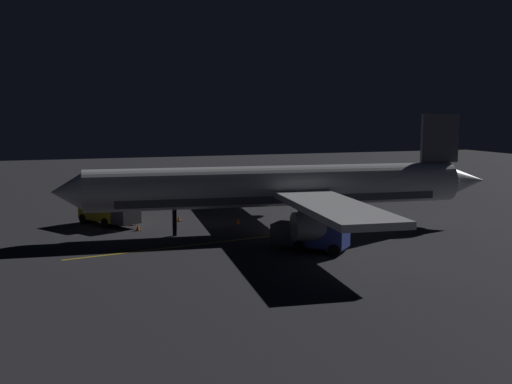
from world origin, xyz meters
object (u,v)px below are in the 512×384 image
object	(u,v)px
catering_truck	(313,236)
traffic_cone_near_left	(238,221)
traffic_cone_under_wing	(132,223)
traffic_cone_far	(179,219)
ground_crew_worker	(117,218)
baggage_truck	(107,211)
airliner	(285,188)
traffic_cone_near_right	(138,228)

from	to	relation	value
catering_truck	traffic_cone_near_left	size ratio (longest dim) A/B	9.83
traffic_cone_under_wing	traffic_cone_far	distance (m)	4.49
traffic_cone_under_wing	ground_crew_worker	bearing A→B (deg)	122.36
ground_crew_worker	traffic_cone_far	distance (m)	6.10
baggage_truck	traffic_cone_under_wing	size ratio (longest dim) A/B	12.18
catering_truck	airliner	bearing A→B (deg)	-6.54
airliner	traffic_cone_under_wing	size ratio (longest dim) A/B	70.05
ground_crew_worker	catering_truck	bearing A→B (deg)	-137.58
baggage_truck	traffic_cone_near_left	distance (m)	11.96
traffic_cone_near_left	traffic_cone_far	xyz separation A→B (m)	(3.27, 4.84, 0.00)
traffic_cone_near_right	traffic_cone_far	world-z (taller)	same
catering_truck	traffic_cone_far	world-z (taller)	catering_truck
airliner	ground_crew_worker	size ratio (longest dim) A/B	22.14
airliner	traffic_cone_under_wing	world-z (taller)	airliner
airliner	traffic_cone_near_left	bearing A→B (deg)	33.61
traffic_cone_far	baggage_truck	bearing A→B (deg)	88.36
catering_truck	traffic_cone_near_right	world-z (taller)	catering_truck
traffic_cone_near_left	traffic_cone_near_right	world-z (taller)	same
traffic_cone_far	airliner	bearing A→B (deg)	-134.54
traffic_cone_under_wing	traffic_cone_far	xyz separation A→B (m)	(0.74, -4.43, 0.00)
baggage_truck	traffic_cone_under_wing	xyz separation A→B (m)	(-0.93, -2.13, -1.05)
ground_crew_worker	traffic_cone_under_wing	size ratio (longest dim) A/B	3.16
traffic_cone_under_wing	traffic_cone_far	bearing A→B (deg)	-80.51
airliner	traffic_cone_far	distance (m)	11.38
traffic_cone_near_right	traffic_cone_under_wing	size ratio (longest dim) A/B	1.00
airliner	catering_truck	size ratio (longest dim) A/B	7.13
traffic_cone_under_wing	traffic_cone_far	world-z (taller)	same
catering_truck	ground_crew_worker	size ratio (longest dim) A/B	3.11
ground_crew_worker	traffic_cone_under_wing	xyz separation A→B (m)	(0.89, -1.41, -0.64)
ground_crew_worker	traffic_cone_near_right	distance (m)	2.42
airliner	traffic_cone_far	world-z (taller)	airliner
baggage_truck	traffic_cone_near_right	distance (m)	4.36
traffic_cone_far	traffic_cone_near_right	bearing A→B (deg)	128.25
traffic_cone_under_wing	traffic_cone_far	size ratio (longest dim) A/B	1.00
traffic_cone_under_wing	traffic_cone_near_right	bearing A→B (deg)	-177.65
traffic_cone_near_right	catering_truck	bearing A→B (deg)	-137.34
traffic_cone_near_left	traffic_cone_far	bearing A→B (deg)	55.96
ground_crew_worker	traffic_cone_near_right	size ratio (longest dim) A/B	3.16
catering_truck	traffic_cone_far	bearing A→B (deg)	23.75
baggage_truck	traffic_cone_under_wing	world-z (taller)	baggage_truck
baggage_truck	traffic_cone_under_wing	bearing A→B (deg)	-113.51
traffic_cone_near_left	ground_crew_worker	bearing A→B (deg)	81.29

